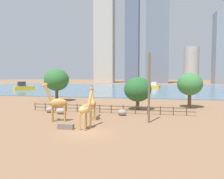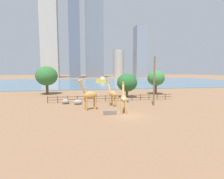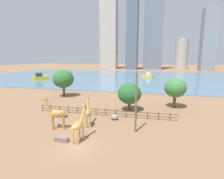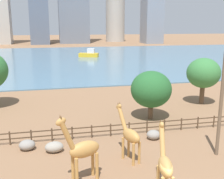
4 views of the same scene
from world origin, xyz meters
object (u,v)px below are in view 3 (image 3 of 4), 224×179
at_px(giraffe_tall, 88,112).
at_px(tree_left_large, 175,88).
at_px(boulder_near_fence, 114,117).
at_px(feeding_trough, 62,139).
at_px(tree_right_tall, 63,79).
at_px(boulder_by_pole, 63,114).
at_px(boulder_small, 54,112).
at_px(tree_center_broad, 129,94).
at_px(boat_ferry, 148,75).
at_px(utility_pole, 136,103).
at_px(boat_sailboat, 41,77).
at_px(giraffe_companion, 56,114).
at_px(giraffe_young, 79,125).

bearing_deg(giraffe_tall, tree_left_large, -66.18).
distance_m(boulder_near_fence, feeding_trough, 10.68).
relative_size(boulder_near_fence, tree_right_tall, 0.18).
relative_size(giraffe_tall, feeding_trough, 2.54).
relative_size(boulder_by_pole, boulder_small, 1.13).
bearing_deg(tree_left_large, tree_right_tall, 170.80).
relative_size(tree_left_large, tree_right_tall, 0.85).
distance_m(boulder_by_pole, tree_left_large, 23.50).
distance_m(boulder_small, tree_center_broad, 15.01).
height_order(boulder_near_fence, tree_right_tall, tree_right_tall).
bearing_deg(tree_center_broad, giraffe_tall, -119.16).
xyz_separation_m(boulder_by_pole, tree_left_large, (20.41, 10.98, 3.86)).
relative_size(tree_left_large, boat_ferry, 0.95).
height_order(utility_pole, boat_ferry, utility_pole).
bearing_deg(giraffe_tall, tree_right_tall, 17.52).
height_order(boulder_near_fence, feeding_trough, boulder_near_fence).
xyz_separation_m(utility_pole, tree_left_large, (6.90, 14.53, -0.08)).
relative_size(feeding_trough, tree_center_broad, 0.32).
bearing_deg(boat_sailboat, boat_ferry, -26.05).
distance_m(feeding_trough, tree_left_large, 25.61).
bearing_deg(boulder_by_pole, giraffe_companion, -70.10).
relative_size(boulder_small, boat_ferry, 0.21).
height_order(boulder_near_fence, boat_sailboat, boat_sailboat).
bearing_deg(boat_ferry, giraffe_companion, 102.92).
bearing_deg(tree_left_large, giraffe_young, -125.54).
xyz_separation_m(utility_pole, tree_center_broad, (-2.26, 10.12, -0.86)).
xyz_separation_m(giraffe_companion, boat_ferry, (11.00, 74.38, -1.26)).
xyz_separation_m(tree_center_broad, boat_ferry, (1.64, 62.61, -2.38)).
height_order(boulder_by_pole, feeding_trough, boulder_by_pole).
distance_m(boulder_small, boat_sailboat, 57.48).
bearing_deg(tree_left_large, boulder_by_pole, -151.71).
height_order(feeding_trough, tree_left_large, tree_left_large).
relative_size(tree_left_large, boat_sailboat, 0.85).
bearing_deg(boulder_near_fence, utility_pole, -46.52).
relative_size(utility_pole, tree_right_tall, 1.17).
xyz_separation_m(giraffe_young, boat_ferry, (6.14, 77.33, -1.08)).
height_order(boulder_small, feeding_trough, boulder_small).
bearing_deg(boat_ferry, giraffe_tall, 105.86).
bearing_deg(giraffe_companion, giraffe_tall, -169.80).
distance_m(tree_left_large, tree_center_broad, 10.20).
height_order(giraffe_tall, giraffe_companion, giraffe_companion).
height_order(tree_left_large, tree_center_broad, tree_left_large).
distance_m(feeding_trough, tree_right_tall, 27.95).
bearing_deg(tree_left_large, giraffe_companion, -138.88).
distance_m(giraffe_companion, feeding_trough, 4.97).
height_order(giraffe_companion, boat_sailboat, giraffe_companion).
xyz_separation_m(feeding_trough, tree_left_large, (15.80, 19.75, 4.02)).
height_order(giraffe_tall, tree_center_broad, tree_center_broad).
distance_m(giraffe_young, tree_center_broad, 15.44).
bearing_deg(giraffe_tall, utility_pole, -115.12).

